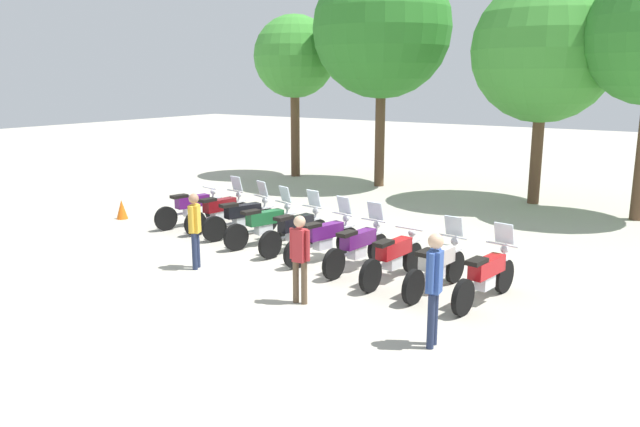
# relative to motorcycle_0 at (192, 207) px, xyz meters

# --- Properties ---
(ground_plane) EXTENTS (80.00, 80.00, 0.00)m
(ground_plane) POSITION_rel_motorcycle_0_xyz_m (4.32, -0.72, -0.50)
(ground_plane) COLOR #ADA899
(motorcycle_0) EXTENTS (0.78, 2.15, 0.99)m
(motorcycle_0) POSITION_rel_motorcycle_0_xyz_m (0.00, 0.00, 0.00)
(motorcycle_0) COLOR black
(motorcycle_0) RESTS_ON ground_plane
(motorcycle_1) EXTENTS (0.66, 2.18, 1.37)m
(motorcycle_1) POSITION_rel_motorcycle_0_xyz_m (0.96, 0.05, 0.01)
(motorcycle_1) COLOR black
(motorcycle_1) RESTS_ON ground_plane
(motorcycle_2) EXTENTS (0.87, 2.12, 1.37)m
(motorcycle_2) POSITION_rel_motorcycle_0_xyz_m (1.93, -0.15, 0.01)
(motorcycle_2) COLOR black
(motorcycle_2) RESTS_ON ground_plane
(motorcycle_3) EXTENTS (0.85, 2.13, 1.37)m
(motorcycle_3) POSITION_rel_motorcycle_0_xyz_m (2.89, -0.47, 0.01)
(motorcycle_3) COLOR black
(motorcycle_3) RESTS_ON ground_plane
(motorcycle_4) EXTENTS (0.69, 2.18, 1.37)m
(motorcycle_4) POSITION_rel_motorcycle_0_xyz_m (3.84, -0.52, 0.01)
(motorcycle_4) COLOR black
(motorcycle_4) RESTS_ON ground_plane
(motorcycle_5) EXTENTS (0.78, 2.15, 1.37)m
(motorcycle_5) POSITION_rel_motorcycle_0_xyz_m (4.80, -0.80, 0.01)
(motorcycle_5) COLOR black
(motorcycle_5) RESTS_ON ground_plane
(motorcycle_6) EXTENTS (0.63, 2.19, 1.37)m
(motorcycle_6) POSITION_rel_motorcycle_0_xyz_m (5.76, -0.97, 0.01)
(motorcycle_6) COLOR black
(motorcycle_6) RESTS_ON ground_plane
(motorcycle_7) EXTENTS (0.62, 2.19, 0.99)m
(motorcycle_7) POSITION_rel_motorcycle_0_xyz_m (6.72, -1.23, 0.00)
(motorcycle_7) COLOR black
(motorcycle_7) RESTS_ON ground_plane
(motorcycle_8) EXTENTS (0.64, 2.19, 1.37)m
(motorcycle_8) POSITION_rel_motorcycle_0_xyz_m (7.68, -1.36, 0.01)
(motorcycle_8) COLOR black
(motorcycle_8) RESTS_ON ground_plane
(motorcycle_9) EXTENTS (0.68, 2.18, 1.37)m
(motorcycle_9) POSITION_rel_motorcycle_0_xyz_m (8.64, -1.39, 0.01)
(motorcycle_9) COLOR black
(motorcycle_9) RESTS_ON ground_plane
(person_0) EXTENTS (0.25, 0.41, 1.75)m
(person_0) POSITION_rel_motorcycle_0_xyz_m (8.59, -3.64, 0.53)
(person_0) COLOR #232D4C
(person_0) RESTS_ON ground_plane
(person_1) EXTENTS (0.41, 0.23, 1.61)m
(person_1) POSITION_rel_motorcycle_0_xyz_m (5.88, -3.24, 0.43)
(person_1) COLOR brown
(person_1) RESTS_ON ground_plane
(person_2) EXTENTS (0.28, 0.40, 1.61)m
(person_2) POSITION_rel_motorcycle_0_xyz_m (2.86, -2.76, 0.43)
(person_2) COLOR #232D4C
(person_2) RESTS_ON ground_plane
(tree_0) EXTENTS (3.23, 3.23, 6.37)m
(tree_0) POSITION_rel_motorcycle_0_xyz_m (-2.71, 8.60, 4.21)
(tree_0) COLOR brown
(tree_0) RESTS_ON ground_plane
(tree_1) EXTENTS (4.93, 4.93, 8.12)m
(tree_1) POSITION_rel_motorcycle_0_xyz_m (1.25, 8.40, 5.13)
(tree_1) COLOR brown
(tree_1) RESTS_ON ground_plane
(tree_2) EXTENTS (4.42, 4.42, 6.98)m
(tree_2) POSITION_rel_motorcycle_0_xyz_m (6.92, 8.26, 4.25)
(tree_2) COLOR brown
(tree_2) RESTS_ON ground_plane
(traffic_cone) EXTENTS (0.32, 0.32, 0.55)m
(traffic_cone) POSITION_rel_motorcycle_0_xyz_m (-2.27, -0.52, -0.23)
(traffic_cone) COLOR orange
(traffic_cone) RESTS_ON ground_plane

